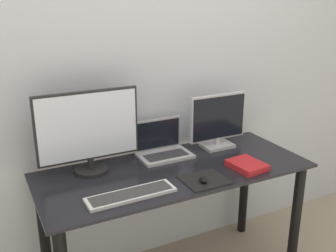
% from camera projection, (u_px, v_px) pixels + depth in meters
% --- Properties ---
extents(wall_back, '(7.00, 0.05, 2.50)m').
position_uv_depth(wall_back, '(146.00, 76.00, 2.44)').
color(wall_back, silver).
rests_on(wall_back, ground_plane).
extents(desk, '(1.57, 0.65, 0.78)m').
position_uv_depth(desk, '(175.00, 194.00, 2.31)').
color(desk, black).
rests_on(desk, ground_plane).
extents(monitor_left, '(0.57, 0.19, 0.47)m').
position_uv_depth(monitor_left, '(88.00, 131.00, 2.15)').
color(monitor_left, black).
rests_on(monitor_left, desk).
extents(monitor_right, '(0.40, 0.14, 0.35)m').
position_uv_depth(monitor_right, '(218.00, 121.00, 2.53)').
color(monitor_right, '#B2B2B7').
rests_on(monitor_right, desk).
extents(laptop, '(0.32, 0.21, 0.22)m').
position_uv_depth(laptop, '(162.00, 147.00, 2.44)').
color(laptop, '#ADADB2').
rests_on(laptop, desk).
extents(keyboard, '(0.46, 0.14, 0.02)m').
position_uv_depth(keyboard, '(131.00, 195.00, 1.95)').
color(keyboard, silver).
rests_on(keyboard, desk).
extents(mousepad, '(0.24, 0.21, 0.00)m').
position_uv_depth(mousepad, '(204.00, 180.00, 2.12)').
color(mousepad, black).
rests_on(mousepad, desk).
extents(mouse, '(0.04, 0.06, 0.03)m').
position_uv_depth(mouse, '(203.00, 180.00, 2.08)').
color(mouse, black).
rests_on(mouse, mousepad).
extents(book, '(0.19, 0.22, 0.04)m').
position_uv_depth(book, '(247.00, 165.00, 2.27)').
color(book, red).
rests_on(book, desk).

